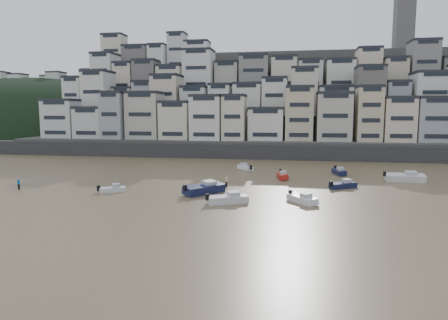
% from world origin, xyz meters
% --- Properties ---
extents(ground, '(400.00, 400.00, 0.00)m').
position_xyz_m(ground, '(0.00, 0.00, 0.00)').
color(ground, olive).
rests_on(ground, ground).
extents(sea_strip, '(340.00, 340.00, 0.00)m').
position_xyz_m(sea_strip, '(-110.00, 145.00, 0.01)').
color(sea_strip, '#43505F').
rests_on(sea_strip, ground).
extents(harbor_wall, '(140.00, 3.00, 3.50)m').
position_xyz_m(harbor_wall, '(10.00, 65.00, 1.75)').
color(harbor_wall, '#38383A').
rests_on(harbor_wall, ground).
extents(hillside, '(141.04, 66.00, 50.00)m').
position_xyz_m(hillside, '(14.73, 104.84, 13.01)').
color(hillside, '#4C4C47').
rests_on(hillside, ground).
extents(headland, '(216.00, 135.00, 53.33)m').
position_xyz_m(headland, '(-95.00, 135.00, 0.02)').
color(headland, black).
rests_on(headland, ground).
extents(boat_j, '(4.09, 3.16, 1.09)m').
position_xyz_m(boat_j, '(-7.03, 22.46, 0.54)').
color(boat_j, silver).
rests_on(boat_j, ground).
extents(boat_d, '(4.85, 3.99, 1.31)m').
position_xyz_m(boat_d, '(25.81, 31.09, 0.65)').
color(boat_d, '#131A3D').
rests_on(boat_d, ground).
extents(boat_i, '(2.59, 5.18, 1.35)m').
position_xyz_m(boat_i, '(26.65, 44.24, 0.68)').
color(boat_i, '#121839').
rests_on(boat_i, ground).
extents(boat_a, '(5.82, 4.06, 1.52)m').
position_xyz_m(boat_a, '(10.34, 18.40, 0.76)').
color(boat_a, silver).
rests_on(boat_a, ground).
extents(boat_b, '(4.39, 4.84, 1.35)m').
position_xyz_m(boat_b, '(19.54, 20.26, 0.67)').
color(boat_b, white).
rests_on(boat_b, ground).
extents(boat_c, '(6.06, 6.69, 1.86)m').
position_xyz_m(boat_c, '(6.12, 23.63, 0.93)').
color(boat_c, '#151B42').
rests_on(boat_c, ground).
extents(boat_h, '(3.99, 4.86, 1.31)m').
position_xyz_m(boat_h, '(9.20, 46.65, 0.65)').
color(boat_h, white).
rests_on(boat_h, ground).
extents(boat_e, '(2.45, 5.01, 1.31)m').
position_xyz_m(boat_e, '(16.61, 37.94, 0.66)').
color(boat_e, '#AF1D15').
rests_on(boat_e, ground).
extents(boat_g, '(6.67, 2.24, 1.81)m').
position_xyz_m(boat_g, '(36.35, 38.18, 0.91)').
color(boat_g, silver).
rests_on(boat_g, ground).
extents(person_blue, '(0.44, 0.44, 1.74)m').
position_xyz_m(person_blue, '(-21.42, 21.84, 0.87)').
color(person_blue, '#175FAE').
rests_on(person_blue, ground).
extents(person_pink, '(0.44, 0.44, 1.74)m').
position_xyz_m(person_pink, '(8.42, 28.93, 0.87)').
color(person_pink, '#D9AD99').
rests_on(person_pink, ground).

